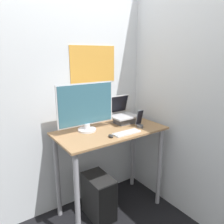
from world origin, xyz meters
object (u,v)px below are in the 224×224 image
(laptop, at_px, (123,116))
(cell_phone, at_px, (140,122))
(mouse, at_px, (111,136))
(keyboard, at_px, (127,133))
(monitor, at_px, (86,108))
(computer_tower, at_px, (99,197))

(laptop, height_order, cell_phone, laptop)
(mouse, height_order, cell_phone, cell_phone)
(cell_phone, bearing_deg, keyboard, -163.95)
(mouse, xyz_separation_m, cell_phone, (0.40, 0.06, 0.04))
(monitor, relative_size, keyboard, 2.13)
(keyboard, distance_m, computer_tower, 0.75)
(cell_phone, bearing_deg, laptop, 100.29)
(cell_phone, relative_size, computer_tower, 0.40)
(mouse, distance_m, computer_tower, 0.72)
(laptop, height_order, monitor, monitor)
(cell_phone, xyz_separation_m, computer_tower, (-0.45, 0.09, -0.75))
(laptop, relative_size, monitor, 0.49)
(monitor, bearing_deg, laptop, 0.78)
(laptop, distance_m, cell_phone, 0.23)
(laptop, distance_m, computer_tower, 0.88)
(cell_phone, distance_m, computer_tower, 0.88)
(keyboard, xyz_separation_m, mouse, (-0.18, 0.00, 0.01))
(keyboard, height_order, mouse, mouse)
(mouse, height_order, computer_tower, mouse)
(keyboard, distance_m, cell_phone, 0.23)
(laptop, distance_m, keyboard, 0.35)
(keyboard, distance_m, mouse, 0.18)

